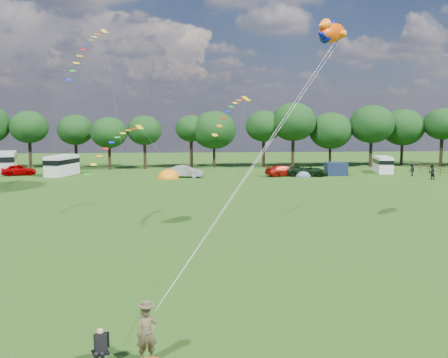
{
  "coord_description": "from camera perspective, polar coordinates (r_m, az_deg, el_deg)",
  "views": [
    {
      "loc": [
        -2.17,
        -23.49,
        7.9
      ],
      "look_at": [
        0.0,
        8.0,
        4.0
      ],
      "focal_mm": 40.0,
      "sensor_mm": 36.0,
      "label": 1
    }
  ],
  "objects": [
    {
      "name": "car_b",
      "position": [
        66.45,
        -4.5,
        0.87
      ],
      "size": [
        4.69,
        2.4,
        1.58
      ],
      "primitive_type": "imported",
      "rotation": [
        0.0,
        0.0,
        1.4
      ],
      "color": "gray",
      "rests_on": "ground"
    },
    {
      "name": "walker_a",
      "position": [
        69.15,
        22.63,
        0.74
      ],
      "size": [
        1.08,
        0.85,
        1.94
      ],
      "primitive_type": "imported",
      "rotation": [
        0.0,
        0.0,
        3.46
      ],
      "color": "black",
      "rests_on": "ground"
    },
    {
      "name": "campervan_d",
      "position": [
        75.38,
        17.7,
        1.65
      ],
      "size": [
        2.76,
        5.03,
        2.34
      ],
      "rotation": [
        0.0,
        0.0,
        1.41
      ],
      "color": "silver",
      "rests_on": "ground"
    },
    {
      "name": "streamer_kite_b",
      "position": [
        41.47,
        -11.94,
        4.28
      ],
      "size": [
        4.25,
        4.66,
        3.79
      ],
      "rotation": [
        0.0,
        0.0,
        0.8
      ],
      "color": "gold",
      "rests_on": "ground"
    },
    {
      "name": "campervan_a",
      "position": [
        77.61,
        -23.67,
        1.82
      ],
      "size": [
        4.21,
        6.72,
        3.06
      ],
      "rotation": [
        0.0,
        0.0,
        1.84
      ],
      "color": "#B9B9BC",
      "rests_on": "ground"
    },
    {
      "name": "walker_b",
      "position": [
        72.2,
        20.67,
        1.03
      ],
      "size": [
        1.26,
        1.13,
        1.81
      ],
      "primitive_type": "imported",
      "rotation": [
        0.0,
        0.0,
        3.77
      ],
      "color": "black",
      "rests_on": "ground"
    },
    {
      "name": "tent_greyblue",
      "position": [
        68.55,
        8.91,
        0.35
      ],
      "size": [
        3.0,
        3.29,
        2.23
      ],
      "color": "#445A63",
      "rests_on": "ground"
    },
    {
      "name": "campervan_b",
      "position": [
        71.97,
        -18.04,
        1.57
      ],
      "size": [
        3.85,
        6.05,
        2.75
      ],
      "rotation": [
        0.0,
        0.0,
        1.29
      ],
      "color": "silver",
      "rests_on": "ground"
    },
    {
      "name": "awning_navy",
      "position": [
        70.29,
        12.68,
        1.13
      ],
      "size": [
        2.91,
        2.41,
        1.76
      ],
      "primitive_type": "cube",
      "rotation": [
        0.0,
        0.0,
        -0.05
      ],
      "color": "#141E3A",
      "rests_on": "ground"
    },
    {
      "name": "tent_orange",
      "position": [
        65.69,
        -6.42,
        0.11
      ],
      "size": [
        2.87,
        3.14,
        2.24
      ],
      "color": "orange",
      "rests_on": "ground"
    },
    {
      "name": "streamer_kite_a",
      "position": [
        54.53,
        -15.08,
        14.48
      ],
      "size": [
        3.45,
        5.66,
        5.8
      ],
      "rotation": [
        0.0,
        0.0,
        0.69
      ],
      "color": "gold",
      "rests_on": "ground"
    },
    {
      "name": "car_a",
      "position": [
        73.9,
        -22.4,
        0.96
      ],
      "size": [
        4.87,
        2.89,
        1.52
      ],
      "primitive_type": "imported",
      "rotation": [
        0.0,
        0.0,
        1.83
      ],
      "color": "#920001",
      "rests_on": "ground"
    },
    {
      "name": "car_d",
      "position": [
        68.5,
        9.43,
        0.96
      ],
      "size": [
        5.85,
        3.21,
        1.52
      ],
      "primitive_type": "imported",
      "rotation": [
        0.0,
        0.0,
        1.44
      ],
      "color": "black",
      "rests_on": "ground"
    },
    {
      "name": "kite_flyer",
      "position": [
        17.04,
        -8.81,
        -17.12
      ],
      "size": [
        0.78,
        0.61,
        1.89
      ],
      "primitive_type": "imported",
      "rotation": [
        0.0,
        0.0,
        0.25
      ],
      "color": "brown",
      "rests_on": "ground"
    },
    {
      "name": "camp_chair",
      "position": [
        17.24,
        -13.93,
        -17.7
      ],
      "size": [
        0.65,
        0.67,
        1.25
      ],
      "rotation": [
        0.0,
        0.0,
        0.39
      ],
      "color": "#99999E",
      "rests_on": "ground"
    },
    {
      "name": "car_c",
      "position": [
        68.09,
        6.81,
        0.95
      ],
      "size": [
        5.26,
        3.33,
        1.46
      ],
      "primitive_type": "imported",
      "rotation": [
        0.0,
        0.0,
        1.85
      ],
      "color": "#921107",
      "rests_on": "ground"
    },
    {
      "name": "fish_kite",
      "position": [
        33.13,
        12.03,
        16.07
      ],
      "size": [
        3.02,
        3.21,
        1.87
      ],
      "rotation": [
        0.0,
        -0.21,
        0.84
      ],
      "color": "#F14000",
      "rests_on": "ground"
    },
    {
      "name": "tree_line",
      "position": [
        78.85,
        1.5,
        5.91
      ],
      "size": [
        102.98,
        10.98,
        10.27
      ],
      "color": "black",
      "rests_on": "ground"
    },
    {
      "name": "streamer_kite_c",
      "position": [
        35.38,
        1.16,
        8.09
      ],
      "size": [
        3.14,
        5.0,
        2.81
      ],
      "rotation": [
        0.0,
        0.0,
        0.96
      ],
      "color": "#EFDA00",
      "rests_on": "ground"
    },
    {
      "name": "ground_plane",
      "position": [
        24.88,
        1.29,
        -11.47
      ],
      "size": [
        180.0,
        180.0,
        0.0
      ],
      "primitive_type": "plane",
      "color": "black",
      "rests_on": "ground"
    }
  ]
}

